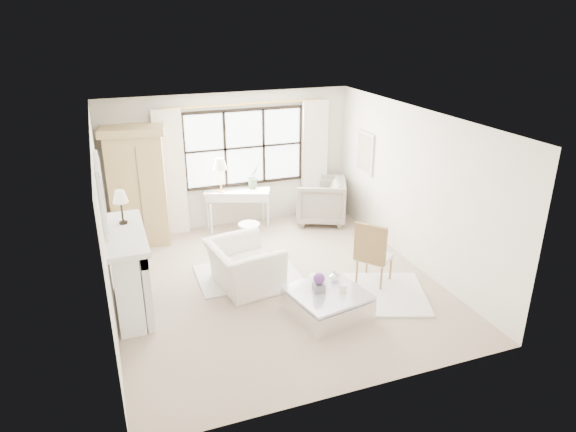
% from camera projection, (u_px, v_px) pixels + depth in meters
% --- Properties ---
extents(floor, '(5.50, 5.50, 0.00)m').
position_uv_depth(floor, '(275.00, 283.00, 8.38)').
color(floor, tan).
rests_on(floor, ground).
extents(ceiling, '(5.50, 5.50, 0.00)m').
position_uv_depth(ceiling, '(274.00, 118.00, 7.38)').
color(ceiling, white).
rests_on(ceiling, ground).
extents(wall_back, '(5.00, 0.00, 5.00)m').
position_uv_depth(wall_back, '(230.00, 161.00, 10.28)').
color(wall_back, beige).
rests_on(wall_back, ground).
extents(wall_front, '(5.00, 0.00, 5.00)m').
position_uv_depth(wall_front, '(358.00, 291.00, 5.49)').
color(wall_front, beige).
rests_on(wall_front, ground).
extents(wall_left, '(0.00, 5.50, 5.50)m').
position_uv_depth(wall_left, '(103.00, 228.00, 7.08)').
color(wall_left, beige).
rests_on(wall_left, ground).
extents(wall_right, '(0.00, 5.50, 5.50)m').
position_uv_depth(wall_right, '(414.00, 188.00, 8.69)').
color(wall_right, white).
rests_on(wall_right, ground).
extents(window_pane, '(2.40, 0.02, 1.50)m').
position_uv_depth(window_pane, '(244.00, 147.00, 10.27)').
color(window_pane, white).
rests_on(window_pane, wall_back).
extents(window_frame, '(2.50, 0.04, 1.50)m').
position_uv_depth(window_frame, '(245.00, 148.00, 10.26)').
color(window_frame, black).
rests_on(window_frame, wall_back).
extents(curtain_rod, '(3.30, 0.04, 0.04)m').
position_uv_depth(curtain_rod, '(244.00, 104.00, 9.89)').
color(curtain_rod, gold).
rests_on(curtain_rod, wall_back).
extents(curtain_left, '(0.55, 0.10, 2.47)m').
position_uv_depth(curtain_left, '(171.00, 174.00, 9.85)').
color(curtain_left, white).
rests_on(curtain_left, ground).
extents(curtain_right, '(0.55, 0.10, 2.47)m').
position_uv_depth(curtain_right, '(315.00, 159.00, 10.82)').
color(curtain_right, silver).
rests_on(curtain_right, ground).
extents(fireplace, '(0.58, 1.66, 1.26)m').
position_uv_depth(fireplace, '(126.00, 271.00, 7.41)').
color(fireplace, silver).
rests_on(fireplace, ground).
extents(mirror_frame, '(0.05, 1.15, 0.95)m').
position_uv_depth(mirror_frame, '(101.00, 194.00, 6.91)').
color(mirror_frame, white).
rests_on(mirror_frame, wall_left).
extents(mirror_glass, '(0.02, 1.00, 0.80)m').
position_uv_depth(mirror_glass, '(103.00, 194.00, 6.92)').
color(mirror_glass, silver).
rests_on(mirror_glass, wall_left).
extents(art_frame, '(0.04, 0.62, 0.82)m').
position_uv_depth(art_frame, '(365.00, 153.00, 10.09)').
color(art_frame, silver).
rests_on(art_frame, wall_right).
extents(art_canvas, '(0.01, 0.52, 0.72)m').
position_uv_depth(art_canvas, '(364.00, 153.00, 10.08)').
color(art_canvas, '#B9A68F').
rests_on(art_canvas, wall_right).
extents(mantel_lamp, '(0.22, 0.22, 0.51)m').
position_uv_depth(mantel_lamp, '(120.00, 198.00, 7.32)').
color(mantel_lamp, black).
rests_on(mantel_lamp, fireplace).
extents(armoire, '(1.21, 0.86, 2.24)m').
position_uv_depth(armoire, '(138.00, 185.00, 9.49)').
color(armoire, tan).
rests_on(armoire, floor).
extents(console_table, '(1.38, 0.88, 0.80)m').
position_uv_depth(console_table, '(238.00, 209.00, 10.42)').
color(console_table, white).
rests_on(console_table, floor).
extents(console_lamp, '(0.28, 0.28, 0.69)m').
position_uv_depth(console_lamp, '(220.00, 165.00, 9.98)').
color(console_lamp, '#C28D43').
rests_on(console_lamp, console_table).
extents(orchid_plant, '(0.32, 0.30, 0.46)m').
position_uv_depth(orchid_plant, '(253.00, 177.00, 10.32)').
color(orchid_plant, '#526745').
rests_on(orchid_plant, console_table).
extents(side_table, '(0.40, 0.40, 0.51)m').
position_uv_depth(side_table, '(249.00, 232.00, 9.48)').
color(side_table, white).
rests_on(side_table, floor).
extents(rug_left, '(1.67, 1.19, 0.03)m').
position_uv_depth(rug_left, '(247.00, 274.00, 8.65)').
color(rug_left, silver).
rests_on(rug_left, floor).
extents(rug_right, '(2.12, 1.86, 0.03)m').
position_uv_depth(rug_right, '(368.00, 294.00, 8.03)').
color(rug_right, white).
rests_on(rug_right, floor).
extents(club_armchair, '(1.15, 1.27, 0.74)m').
position_uv_depth(club_armchair, '(244.00, 266.00, 8.15)').
color(club_armchair, white).
rests_on(club_armchair, floor).
extents(wingback_chair, '(1.32, 1.31, 0.92)m').
position_uv_depth(wingback_chair, '(321.00, 200.00, 10.71)').
color(wingback_chair, gray).
rests_on(wingback_chair, floor).
extents(french_chair, '(0.68, 0.68, 1.08)m').
position_uv_depth(french_chair, '(373.00, 266.00, 8.28)').
color(french_chair, olive).
rests_on(french_chair, floor).
extents(coffee_table, '(1.18, 1.18, 0.38)m').
position_uv_depth(coffee_table, '(327.00, 303.00, 7.46)').
color(coffee_table, white).
rests_on(coffee_table, floor).
extents(planter_box, '(0.19, 0.19, 0.12)m').
position_uv_depth(planter_box, '(319.00, 287.00, 7.37)').
color(planter_box, slate).
rests_on(planter_box, coffee_table).
extents(planter_flowers, '(0.17, 0.17, 0.17)m').
position_uv_depth(planter_flowers, '(319.00, 278.00, 7.31)').
color(planter_flowers, '#62327D').
rests_on(planter_flowers, planter_box).
extents(pillar_candle, '(0.10, 0.10, 0.12)m').
position_uv_depth(pillar_candle, '(343.00, 289.00, 7.34)').
color(pillar_candle, silver).
rests_on(pillar_candle, coffee_table).
extents(coffee_vase, '(0.19, 0.19, 0.16)m').
position_uv_depth(coffee_vase, '(334.00, 276.00, 7.64)').
color(coffee_vase, silver).
rests_on(coffee_vase, coffee_table).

